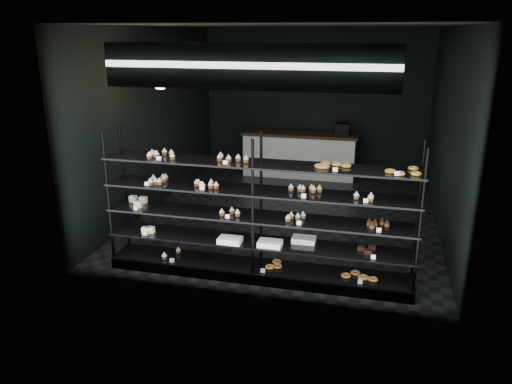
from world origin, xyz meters
TOP-DOWN VIEW (x-y plane):
  - room at (0.00, 0.00)m, footprint 5.01×6.01m
  - display_shelf at (-0.00, -2.45)m, footprint 4.00×0.50m
  - signage at (0.00, -2.93)m, footprint 3.30×0.05m
  - pendant_lamp at (-1.67, -1.47)m, footprint 0.29×0.29m
  - service_counter at (-0.22, 2.50)m, footprint 2.54×0.65m

SIDE VIEW (x-z plane):
  - service_counter at x=-0.22m, z-range -0.11..1.12m
  - display_shelf at x=0.00m, z-range -0.33..1.58m
  - room at x=0.00m, z-range 0.00..3.20m
  - pendant_lamp at x=-1.67m, z-range 2.01..2.89m
  - signage at x=0.00m, z-range 2.50..3.00m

